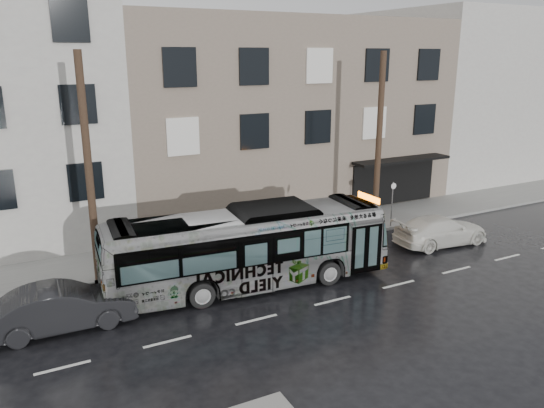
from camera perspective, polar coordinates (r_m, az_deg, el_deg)
The scene contains 10 objects.
ground at distance 22.37m, azimuth 2.93°, elevation -7.86°, with size 120.00×120.00×0.00m, color black.
sidewalk at distance 26.38m, azimuth -2.48°, elevation -3.93°, with size 90.00×3.60×0.15m, color gray.
building_taupe at distance 34.22m, azimuth -0.54°, elevation 9.95°, with size 20.00×12.00×11.00m, color gray.
building_filler at distance 46.01m, azimuth 21.45°, elevation 11.00°, with size 18.00×12.00×12.00m, color beige.
utility_pole_front at distance 27.28m, azimuth 11.41°, elevation 6.37°, with size 0.30×0.30×9.00m, color #3F2D1F.
utility_pole_rear at distance 21.56m, azimuth -19.10°, elevation 3.37°, with size 0.30×0.30×9.00m, color #3F2D1F.
sign_post at distance 28.68m, azimuth 12.77°, elevation -0.02°, with size 0.06×0.06×2.40m, color slate.
bus at distance 21.01m, azimuth -2.65°, elevation -4.74°, with size 2.69×11.51×3.21m, color #B2B2B2.
white_sedan at distance 27.14m, azimuth 17.70°, elevation -2.71°, with size 1.98×4.87×1.41m, color silver.
dark_sedan at distance 19.44m, azimuth -21.62°, elevation -10.31°, with size 1.64×4.71×1.55m, color black.
Camera 1 is at (-10.48, -17.62, 8.94)m, focal length 35.00 mm.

